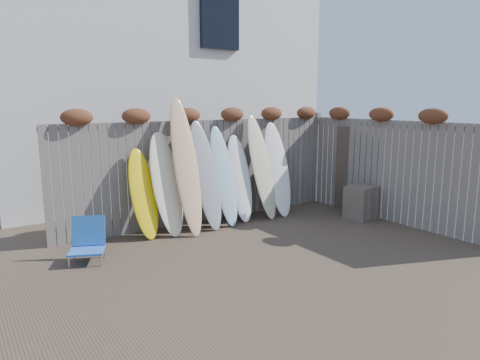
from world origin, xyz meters
TOP-DOWN VIEW (x-y plane):
  - ground at (0.00, 0.00)m, footprint 80.00×80.00m
  - back_fence at (0.06, 2.39)m, footprint 6.05×0.28m
  - right_fence at (2.99, 0.25)m, footprint 0.28×4.40m
  - house at (0.50, 6.50)m, footprint 8.50×5.50m
  - beach_chair at (-2.58, 1.47)m, footprint 0.65×0.67m
  - wooden_crate at (2.65, 0.73)m, footprint 0.64×0.56m
  - lattice_panel at (3.10, 1.11)m, footprint 0.40×1.18m
  - surfboard_0 at (-1.45, 2.05)m, footprint 0.52×0.60m
  - surfboard_1 at (-1.03, 2.00)m, footprint 0.60×0.70m
  - surfboard_2 at (-0.69, 1.91)m, footprint 0.50×0.87m
  - surfboard_3 at (-0.25, 1.96)m, footprint 0.58×0.76m
  - surfboard_4 at (0.15, 1.97)m, footprint 0.49×0.70m
  - surfboard_5 at (0.57, 2.05)m, footprint 0.52×0.65m
  - surfboard_6 at (1.06, 1.98)m, footprint 0.57×0.79m
  - surfboard_7 at (1.47, 1.97)m, footprint 0.59×0.73m

SIDE VIEW (x-z plane):
  - ground at x=0.00m, z-range 0.00..0.00m
  - beach_chair at x=-2.58m, z-range -0.02..0.62m
  - wooden_crate at x=2.65m, z-range 0.00..0.67m
  - surfboard_0 at x=-1.45m, z-range 0.00..1.56m
  - surfboard_5 at x=0.57m, z-range 0.00..1.70m
  - lattice_panel at x=3.10m, z-range 0.00..1.82m
  - surfboard_1 at x=-1.03m, z-range 0.00..1.83m
  - surfboard_4 at x=0.15m, z-range 0.00..1.90m
  - surfboard_7 at x=1.47m, z-range 0.00..1.93m
  - surfboard_3 at x=-0.25m, z-range 0.00..2.01m
  - surfboard_6 at x=1.06m, z-range 0.00..2.09m
  - right_fence at x=2.99m, z-range 0.02..2.26m
  - back_fence at x=0.06m, z-range 0.06..2.30m
  - surfboard_2 at x=-0.69m, z-range 0.00..2.43m
  - house at x=0.50m, z-range 0.04..6.36m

